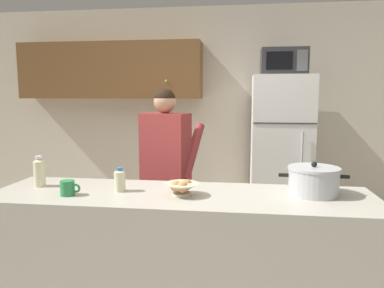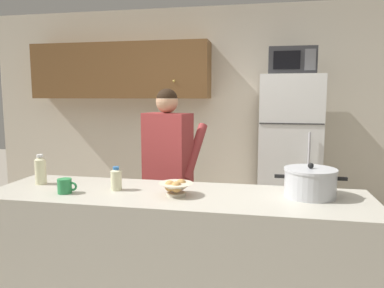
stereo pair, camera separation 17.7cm
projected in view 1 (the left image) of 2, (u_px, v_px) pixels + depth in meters
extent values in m
cube|color=beige|center=(211.00, 115.00, 4.56)|extent=(6.00, 0.12, 2.60)
cube|color=brown|center=(110.00, 71.00, 4.43)|extent=(2.21, 0.34, 0.66)
sphere|color=gold|center=(166.00, 81.00, 4.18)|extent=(0.03, 0.03, 0.03)
cube|color=#BCB7A8|center=(181.00, 262.00, 2.41)|extent=(2.47, 0.68, 0.92)
cube|color=white|center=(280.00, 156.00, 4.07)|extent=(0.64, 0.64, 1.76)
cube|color=#333333|center=(285.00, 123.00, 3.70)|extent=(0.63, 0.01, 0.01)
cylinder|color=#B2B2B7|center=(301.00, 170.00, 3.71)|extent=(0.02, 0.02, 0.79)
cube|color=#2D2D30|center=(283.00, 62.00, 3.91)|extent=(0.48, 0.36, 0.28)
cube|color=black|center=(279.00, 61.00, 3.74)|extent=(0.26, 0.01, 0.18)
cube|color=#59595B|center=(302.00, 60.00, 3.71)|extent=(0.11, 0.01, 0.21)
cylinder|color=#726656|center=(173.00, 229.00, 3.19)|extent=(0.11, 0.11, 0.78)
cylinder|color=#726656|center=(159.00, 227.00, 3.25)|extent=(0.11, 0.11, 0.78)
cube|color=#993333|center=(165.00, 149.00, 3.13)|extent=(0.45, 0.32, 0.62)
sphere|color=tan|center=(165.00, 102.00, 3.07)|extent=(0.19, 0.19, 0.19)
sphere|color=black|center=(165.00, 99.00, 3.07)|extent=(0.18, 0.18, 0.18)
cylinder|color=#993333|center=(193.00, 151.00, 3.15)|extent=(0.19, 0.37, 0.48)
cylinder|color=#993333|center=(153.00, 148.00, 3.32)|extent=(0.19, 0.37, 0.48)
cylinder|color=silver|center=(313.00, 182.00, 2.33)|extent=(0.31, 0.31, 0.16)
cylinder|color=silver|center=(314.00, 168.00, 2.31)|extent=(0.32, 0.32, 0.02)
sphere|color=black|center=(314.00, 164.00, 2.31)|extent=(0.04, 0.04, 0.04)
cube|color=black|center=(283.00, 175.00, 2.35)|extent=(0.06, 0.02, 0.02)
cube|color=black|center=(344.00, 177.00, 2.30)|extent=(0.06, 0.02, 0.02)
cylinder|color=#2D8C4C|center=(67.00, 188.00, 2.31)|extent=(0.09, 0.09, 0.10)
torus|color=#2D8C4C|center=(76.00, 188.00, 2.30)|extent=(0.06, 0.01, 0.06)
cylinder|color=beige|center=(182.00, 194.00, 2.31)|extent=(0.12, 0.12, 0.02)
cone|color=beige|center=(182.00, 188.00, 2.30)|extent=(0.22, 0.22, 0.06)
sphere|color=tan|center=(176.00, 186.00, 2.28)|extent=(0.07, 0.07, 0.07)
sphere|color=tan|center=(187.00, 185.00, 2.32)|extent=(0.07, 0.07, 0.07)
sphere|color=tan|center=(183.00, 187.00, 2.26)|extent=(0.07, 0.07, 0.07)
cylinder|color=beige|center=(40.00, 174.00, 2.53)|extent=(0.08, 0.08, 0.17)
cone|color=beige|center=(39.00, 160.00, 2.52)|extent=(0.08, 0.08, 0.03)
cylinder|color=white|center=(39.00, 157.00, 2.52)|extent=(0.04, 0.04, 0.02)
cylinder|color=beige|center=(120.00, 182.00, 2.41)|extent=(0.07, 0.07, 0.13)
cone|color=beige|center=(119.00, 170.00, 2.40)|extent=(0.07, 0.07, 0.02)
cylinder|color=#3372BF|center=(119.00, 169.00, 2.39)|extent=(0.04, 0.04, 0.02)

